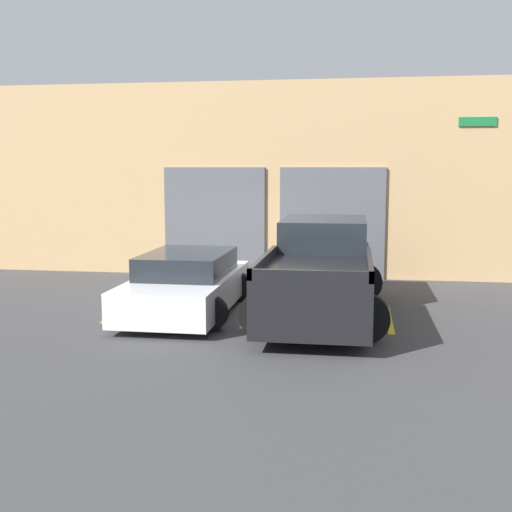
{
  "coord_description": "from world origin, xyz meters",
  "views": [
    {
      "loc": [
        1.99,
        -13.69,
        2.84
      ],
      "look_at": [
        0.0,
        -1.06,
        1.1
      ],
      "focal_mm": 45.0,
      "sensor_mm": 36.0,
      "label": 1
    }
  ],
  "objects": [
    {
      "name": "parking_stripe_far_left",
      "position": [
        -2.63,
        -1.56,
        0.0
      ],
      "size": [
        0.12,
        2.2,
        0.01
      ],
      "primitive_type": "cube",
      "color": "gold",
      "rests_on": "ground"
    },
    {
      "name": "ground_plane",
      "position": [
        0.0,
        0.0,
        0.0
      ],
      "size": [
        28.0,
        28.0,
        0.0
      ],
      "primitive_type": "plane",
      "color": "#3D3D3F"
    },
    {
      "name": "sedan_white",
      "position": [
        -1.32,
        -1.53,
        0.57
      ],
      "size": [
        2.19,
        4.24,
        1.2
      ],
      "color": "white",
      "rests_on": "ground"
    },
    {
      "name": "parking_stripe_centre",
      "position": [
        2.63,
        -1.56,
        0.0
      ],
      "size": [
        0.12,
        2.2,
        0.01
      ],
      "primitive_type": "cube",
      "color": "gold",
      "rests_on": "ground"
    },
    {
      "name": "pickup_truck",
      "position": [
        1.32,
        -1.26,
        0.85
      ],
      "size": [
        2.5,
        5.51,
        1.8
      ],
      "color": "black",
      "rests_on": "ground"
    },
    {
      "name": "shophouse_building",
      "position": [
        -0.0,
        3.29,
        2.52
      ],
      "size": [
        17.72,
        0.68,
        5.1
      ],
      "color": "tan",
      "rests_on": "ground"
    },
    {
      "name": "parking_stripe_left",
      "position": [
        0.0,
        -1.56,
        0.0
      ],
      "size": [
        0.12,
        2.2,
        0.01
      ],
      "primitive_type": "cube",
      "color": "gold",
      "rests_on": "ground"
    }
  ]
}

